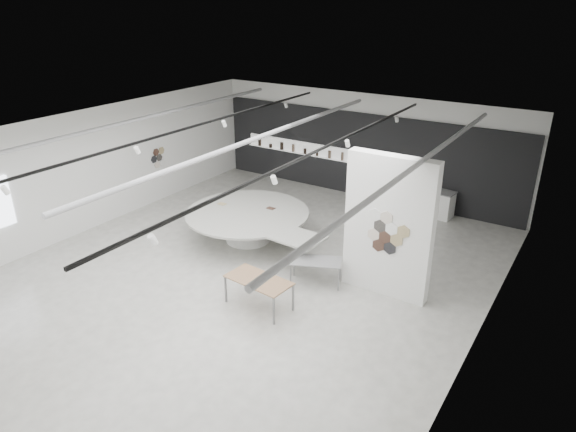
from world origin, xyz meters
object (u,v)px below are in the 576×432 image
Objects in this scene: sample_table_stone at (316,262)px; display_island at (249,222)px; kitchen_counter at (430,202)px; sample_table_wood at (259,281)px; partition_column at (389,227)px.

display_island is at bearing 159.81° from sample_table_stone.
kitchen_counter is at bearing 55.58° from display_island.
display_island is 2.93× the size of sample_table_wood.
display_island is 3.16m from sample_table_stone.
kitchen_counter is (-0.68, 5.53, -1.34)m from partition_column.
partition_column is 2.47× the size of sample_table_stone.
sample_table_wood is at bearing -134.61° from partition_column.
partition_column is at bearing -2.51° from display_island.
display_island is (-4.62, 0.49, -1.18)m from partition_column.
sample_table_stone is at bearing -160.04° from partition_column.
sample_table_stone is at bearing 70.26° from sample_table_wood.
display_island is 3.36× the size of sample_table_stone.
partition_column is 5.73m from kitchen_counter.
partition_column is 2.14× the size of kitchen_counter.
partition_column reaches higher than display_island.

